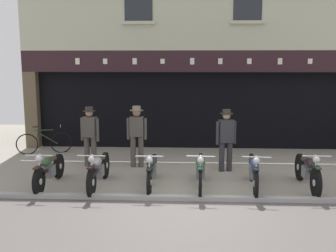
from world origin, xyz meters
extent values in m
cube|color=gray|center=(0.00, 5.00, -0.04)|extent=(23.32, 10.00, 0.08)
cube|color=#A2A09E|center=(0.00, 0.08, 0.01)|extent=(23.32, 0.16, 0.18)
cube|color=black|center=(0.00, 7.30, 1.30)|extent=(10.42, 4.00, 2.60)
cube|color=brown|center=(-5.44, 5.18, 1.30)|extent=(0.44, 0.36, 2.60)
cube|color=#23282D|center=(0.00, 5.55, 1.43)|extent=(9.96, 0.03, 2.18)
cube|color=black|center=(0.00, 5.12, 2.95)|extent=(11.32, 0.24, 0.70)
cube|color=silver|center=(-3.76, 4.99, 2.95)|extent=(0.14, 0.03, 0.21)
cube|color=silver|center=(-2.84, 4.99, 2.95)|extent=(0.14, 0.03, 0.18)
cube|color=silver|center=(-1.87, 4.99, 2.95)|extent=(0.14, 0.03, 0.20)
cube|color=silver|center=(-0.95, 4.99, 2.95)|extent=(0.14, 0.03, 0.16)
cube|color=silver|center=(0.01, 4.99, 2.95)|extent=(0.14, 0.03, 0.21)
cube|color=silver|center=(0.92, 4.99, 2.95)|extent=(0.14, 0.03, 0.19)
cube|color=silver|center=(1.86, 4.99, 2.95)|extent=(0.14, 0.03, 0.18)
cube|color=silver|center=(2.84, 4.99, 2.95)|extent=(0.14, 0.03, 0.20)
cube|color=silver|center=(3.79, 4.99, 2.95)|extent=(0.14, 0.03, 0.17)
cube|color=#B9BA9C|center=(0.00, 5.20, 4.88)|extent=(11.32, 0.40, 3.15)
cube|color=#23282D|center=(-1.72, 4.99, 4.88)|extent=(0.90, 0.02, 1.30)
cube|color=#B9BA9C|center=(-1.72, 4.95, 4.18)|extent=(1.10, 0.12, 0.10)
cube|color=#B9BA9C|center=(1.75, 4.95, 4.18)|extent=(1.10, 0.12, 0.10)
cylinder|color=black|center=(-3.42, 0.25, 0.31)|extent=(0.08, 0.63, 0.63)
cylinder|color=silver|center=(-3.42, 0.25, 0.31)|extent=(0.10, 0.14, 0.14)
cylinder|color=black|center=(-3.39, 1.56, 0.31)|extent=(0.09, 0.63, 0.63)
cylinder|color=silver|center=(-3.39, 1.56, 0.31)|extent=(0.11, 0.14, 0.14)
cube|color=black|center=(-3.41, 0.90, 0.43)|extent=(0.09, 1.21, 0.07)
cube|color=slate|center=(-3.41, 0.90, 0.36)|extent=(0.21, 0.32, 0.26)
ellipsoid|color=#2A4628|center=(-3.41, 0.74, 0.63)|extent=(0.23, 0.46, 0.20)
ellipsoid|color=#38281E|center=(-3.40, 1.14, 0.61)|extent=(0.21, 0.30, 0.10)
cube|color=black|center=(-3.42, 0.25, 0.65)|extent=(0.11, 0.36, 0.04)
sphere|color=silver|center=(-3.42, 0.31, 0.81)|extent=(0.15, 0.15, 0.15)
cylinder|color=silver|center=(-3.42, 0.31, 0.89)|extent=(0.62, 0.03, 0.02)
cylinder|color=silver|center=(-3.42, 0.29, 0.60)|extent=(0.04, 0.24, 0.62)
cylinder|color=black|center=(-2.23, 0.18, 0.33)|extent=(0.08, 0.67, 0.67)
cylinder|color=silver|center=(-2.23, 0.18, 0.33)|extent=(0.10, 0.15, 0.15)
cylinder|color=black|center=(-2.21, 1.62, 0.33)|extent=(0.09, 0.67, 0.67)
cylinder|color=silver|center=(-2.21, 1.62, 0.33)|extent=(0.11, 0.15, 0.15)
cube|color=black|center=(-2.22, 0.90, 0.45)|extent=(0.08, 1.32, 0.07)
cube|color=slate|center=(-2.22, 0.90, 0.38)|extent=(0.20, 0.32, 0.26)
ellipsoid|color=gray|center=(-2.22, 0.73, 0.65)|extent=(0.22, 0.46, 0.20)
ellipsoid|color=#38281E|center=(-2.22, 1.16, 0.63)|extent=(0.20, 0.30, 0.10)
cube|color=black|center=(-2.23, 0.18, 0.69)|extent=(0.10, 0.36, 0.04)
sphere|color=silver|center=(-2.23, 0.24, 0.83)|extent=(0.15, 0.15, 0.15)
cylinder|color=silver|center=(-2.23, 0.24, 0.91)|extent=(0.62, 0.03, 0.02)
cylinder|color=silver|center=(-2.23, 0.22, 0.62)|extent=(0.04, 0.24, 0.62)
cylinder|color=black|center=(-0.97, 0.33, 0.30)|extent=(0.07, 0.60, 0.60)
cylinder|color=silver|center=(-0.97, 0.33, 0.30)|extent=(0.10, 0.13, 0.13)
cylinder|color=black|center=(-0.98, 1.75, 0.30)|extent=(0.08, 0.60, 0.60)
cylinder|color=silver|center=(-0.98, 1.75, 0.30)|extent=(0.11, 0.13, 0.13)
cube|color=black|center=(-0.97, 1.04, 0.42)|extent=(0.07, 1.31, 0.07)
cube|color=slate|center=(-0.97, 1.04, 0.35)|extent=(0.20, 0.32, 0.26)
ellipsoid|color=#252529|center=(-0.97, 0.87, 0.62)|extent=(0.22, 0.46, 0.20)
ellipsoid|color=#38281E|center=(-0.97, 1.30, 0.60)|extent=(0.20, 0.30, 0.10)
cube|color=black|center=(-0.97, 0.33, 0.62)|extent=(0.10, 0.36, 0.04)
sphere|color=silver|center=(-0.97, 0.39, 0.80)|extent=(0.15, 0.15, 0.15)
cylinder|color=silver|center=(-0.97, 0.39, 0.88)|extent=(0.62, 0.02, 0.02)
cylinder|color=silver|center=(-0.97, 0.37, 0.59)|extent=(0.04, 0.27, 0.61)
cylinder|color=black|center=(0.15, 0.24, 0.33)|extent=(0.10, 0.67, 0.67)
cylinder|color=silver|center=(0.15, 0.24, 0.33)|extent=(0.11, 0.15, 0.15)
cylinder|color=black|center=(0.20, 1.63, 0.33)|extent=(0.11, 0.67, 0.67)
cylinder|color=silver|center=(0.20, 1.63, 0.33)|extent=(0.12, 0.15, 0.15)
cube|color=#1B3C27|center=(0.17, 0.93, 0.45)|extent=(0.12, 1.28, 0.07)
cube|color=slate|center=(0.17, 0.93, 0.38)|extent=(0.21, 0.33, 0.26)
ellipsoid|color=#314F2E|center=(0.17, 0.77, 0.65)|extent=(0.24, 0.47, 0.20)
ellipsoid|color=#38281E|center=(0.18, 1.18, 0.63)|extent=(0.21, 0.31, 0.10)
cube|color=#1B3C27|center=(0.15, 0.24, 0.69)|extent=(0.11, 0.36, 0.04)
sphere|color=silver|center=(0.15, 0.30, 0.83)|extent=(0.15, 0.15, 0.15)
cylinder|color=silver|center=(0.15, 0.30, 0.91)|extent=(0.62, 0.05, 0.02)
cylinder|color=silver|center=(0.15, 0.28, 0.62)|extent=(0.05, 0.27, 0.61)
cylinder|color=black|center=(1.34, 0.24, 0.33)|extent=(0.13, 0.67, 0.66)
cylinder|color=silver|center=(1.34, 0.24, 0.33)|extent=(0.11, 0.15, 0.15)
cylinder|color=black|center=(1.48, 1.66, 0.33)|extent=(0.14, 0.67, 0.66)
cylinder|color=silver|center=(1.48, 1.66, 0.33)|extent=(0.12, 0.16, 0.15)
cube|color=black|center=(1.41, 0.95, 0.45)|extent=(0.19, 1.32, 0.07)
cube|color=slate|center=(1.41, 0.95, 0.38)|extent=(0.23, 0.34, 0.26)
ellipsoid|color=navy|center=(1.39, 0.78, 0.65)|extent=(0.26, 0.48, 0.20)
ellipsoid|color=#38281E|center=(1.43, 1.21, 0.63)|extent=(0.23, 0.32, 0.10)
cube|color=black|center=(1.34, 0.24, 0.68)|extent=(0.13, 0.37, 0.04)
sphere|color=silver|center=(1.35, 0.29, 0.83)|extent=(0.15, 0.15, 0.15)
cylinder|color=silver|center=(1.35, 0.29, 0.91)|extent=(0.62, 0.08, 0.02)
cylinder|color=silver|center=(1.35, 0.28, 0.62)|extent=(0.06, 0.24, 0.62)
cylinder|color=black|center=(2.66, 0.36, 0.34)|extent=(0.08, 0.67, 0.67)
cylinder|color=silver|center=(2.66, 0.36, 0.34)|extent=(0.10, 0.15, 0.15)
cylinder|color=black|center=(2.68, 1.66, 0.34)|extent=(0.09, 0.67, 0.67)
cylinder|color=silver|center=(2.68, 1.66, 0.34)|extent=(0.11, 0.15, 0.15)
cube|color=#1C311E|center=(2.67, 1.01, 0.46)|extent=(0.09, 1.20, 0.07)
cube|color=slate|center=(2.67, 1.01, 0.39)|extent=(0.20, 0.32, 0.26)
ellipsoid|color=black|center=(2.66, 0.86, 0.66)|extent=(0.23, 0.46, 0.20)
ellipsoid|color=#38281E|center=(2.67, 1.25, 0.64)|extent=(0.20, 0.30, 0.10)
cube|color=#1C311E|center=(2.66, 0.36, 0.69)|extent=(0.11, 0.36, 0.04)
sphere|color=silver|center=(2.66, 0.42, 0.84)|extent=(0.15, 0.15, 0.15)
cylinder|color=silver|center=(2.66, 0.42, 0.92)|extent=(0.62, 0.03, 0.02)
cylinder|color=silver|center=(2.66, 0.40, 0.63)|extent=(0.04, 0.26, 0.61)
cylinder|color=#47423D|center=(-2.76, 2.70, 0.44)|extent=(0.15, 0.15, 0.87)
cylinder|color=#47423D|center=(-2.97, 2.76, 0.44)|extent=(0.15, 0.15, 0.87)
cube|color=#47423D|center=(-2.86, 2.73, 1.13)|extent=(0.42, 0.30, 0.57)
cube|color=silver|center=(-2.84, 2.84, 1.20)|extent=(0.14, 0.05, 0.32)
cube|color=maroon|center=(-2.83, 2.86, 1.19)|extent=(0.05, 0.02, 0.29)
cylinder|color=#47423D|center=(-2.64, 2.68, 1.06)|extent=(0.09, 0.09, 0.64)
cylinder|color=#47423D|center=(-3.09, 2.79, 1.06)|extent=(0.09, 0.09, 0.64)
sphere|color=tan|center=(-2.86, 2.73, 1.53)|extent=(0.20, 0.20, 0.20)
cylinder|color=#332D28|center=(-2.86, 2.73, 1.58)|extent=(0.35, 0.35, 0.01)
cylinder|color=#332D28|center=(-2.86, 2.73, 1.64)|extent=(0.21, 0.21, 0.11)
cylinder|color=#47423D|center=(-1.43, 2.73, 0.45)|extent=(0.15, 0.15, 0.90)
cylinder|color=#47423D|center=(-1.65, 2.73, 0.45)|extent=(0.15, 0.15, 0.90)
cube|color=#47423D|center=(-1.54, 2.73, 1.15)|extent=(0.38, 0.22, 0.55)
cube|color=silver|center=(-1.54, 2.85, 1.22)|extent=(0.14, 0.02, 0.31)
cube|color=#47234C|center=(-1.54, 2.86, 1.21)|extent=(0.05, 0.01, 0.29)
cylinder|color=#47423D|center=(-1.31, 2.73, 1.09)|extent=(0.09, 0.09, 0.60)
cylinder|color=#47423D|center=(-1.78, 2.73, 1.09)|extent=(0.09, 0.09, 0.60)
sphere|color=#9E7A5B|center=(-1.54, 2.73, 1.55)|extent=(0.22, 0.22, 0.22)
cylinder|color=#7F705B|center=(-1.54, 2.73, 1.61)|extent=(0.37, 0.37, 0.01)
cylinder|color=#7F705B|center=(-1.54, 2.73, 1.67)|extent=(0.23, 0.23, 0.12)
cylinder|color=#2D2D33|center=(1.01, 2.44, 0.41)|extent=(0.15, 0.15, 0.81)
cylinder|color=#2D2D33|center=(0.80, 2.39, 0.41)|extent=(0.15, 0.15, 0.81)
cube|color=#2D2D33|center=(0.90, 2.42, 1.10)|extent=(0.42, 0.30, 0.61)
cube|color=silver|center=(0.88, 2.53, 1.17)|extent=(0.14, 0.05, 0.34)
cube|color=#47234C|center=(0.87, 2.54, 1.16)|extent=(0.05, 0.02, 0.32)
cylinder|color=#2D2D33|center=(1.13, 2.47, 1.06)|extent=(0.09, 0.09, 0.62)
cylinder|color=#2D2D33|center=(0.67, 2.36, 1.06)|extent=(0.09, 0.09, 0.62)
sphere|color=tan|center=(0.90, 2.42, 1.52)|extent=(0.20, 0.20, 0.20)
cylinder|color=#332D28|center=(0.90, 2.42, 1.57)|extent=(0.35, 0.35, 0.01)
cylinder|color=#332D28|center=(0.90, 2.42, 1.63)|extent=(0.21, 0.21, 0.11)
cube|color=silver|center=(-2.57, 5.40, 1.85)|extent=(0.76, 0.02, 1.03)
cube|color=#232328|center=(-2.57, 5.39, 2.27)|extent=(0.76, 0.01, 0.20)
cube|color=beige|center=(-3.51, 5.40, 1.85)|extent=(0.81, 0.02, 1.09)
cube|color=#511E19|center=(-3.51, 5.39, 2.30)|extent=(0.81, 0.01, 0.20)
torus|color=black|center=(-4.24, 4.40, 0.33)|extent=(0.67, 0.23, 0.69)
torus|color=black|center=(-5.25, 4.10, 0.33)|extent=(0.67, 0.23, 0.69)
cylinder|color=#23381E|center=(-4.64, 4.28, 0.51)|extent=(0.61, 0.21, 0.44)
cylinder|color=#23381E|center=(-4.75, 4.25, 0.77)|extent=(0.56, 0.19, 0.03)
cylinder|color=#23381E|center=(-4.93, 4.20, 0.63)|extent=(0.10, 0.05, 0.52)
ellipsoid|color=#332319|center=(-4.97, 4.19, 0.89)|extent=(0.26, 0.18, 0.06)
cylinder|color=silver|center=(-4.24, 4.40, 0.89)|extent=(0.16, 0.48, 0.02)
camera|label=1|loc=(-0.17, -8.01, 2.93)|focal=42.14mm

